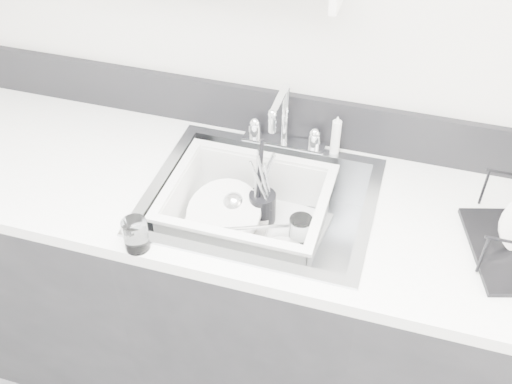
% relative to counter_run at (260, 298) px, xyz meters
% --- Properties ---
extents(room_shell, '(3.50, 3.00, 2.60)m').
position_rel_counter_run_xyz_m(room_shell, '(0.00, -0.80, 1.22)').
color(room_shell, silver).
rests_on(room_shell, ground).
extents(counter_run, '(3.20, 0.62, 0.92)m').
position_rel_counter_run_xyz_m(counter_run, '(0.00, 0.00, 0.00)').
color(counter_run, black).
rests_on(counter_run, ground).
extents(backsplash, '(3.20, 0.02, 0.16)m').
position_rel_counter_run_xyz_m(backsplash, '(0.00, 0.30, 0.54)').
color(backsplash, black).
rests_on(backsplash, counter_run).
extents(sink, '(0.64, 0.52, 0.20)m').
position_rel_counter_run_xyz_m(sink, '(0.00, 0.00, 0.37)').
color(sink, silver).
rests_on(sink, counter_run).
extents(faucet, '(0.26, 0.18, 0.23)m').
position_rel_counter_run_xyz_m(faucet, '(0.00, 0.25, 0.52)').
color(faucet, silver).
rests_on(faucet, counter_run).
extents(side_sprayer, '(0.03, 0.03, 0.14)m').
position_rel_counter_run_xyz_m(side_sprayer, '(0.16, 0.25, 0.53)').
color(side_sprayer, silver).
rests_on(side_sprayer, counter_run).
extents(wash_tub, '(0.51, 0.44, 0.18)m').
position_rel_counter_run_xyz_m(wash_tub, '(-0.04, 0.00, 0.38)').
color(wash_tub, silver).
rests_on(wash_tub, sink).
extents(plate_stack, '(0.28, 0.27, 0.11)m').
position_rel_counter_run_xyz_m(plate_stack, '(-0.11, -0.00, 0.34)').
color(plate_stack, white).
rests_on(plate_stack, wash_tub).
extents(utensil_cup, '(0.08, 0.08, 0.27)m').
position_rel_counter_run_xyz_m(utensil_cup, '(-0.01, 0.06, 0.37)').
color(utensil_cup, black).
rests_on(utensil_cup, wash_tub).
extents(ladle, '(0.25, 0.30, 0.08)m').
position_rel_counter_run_xyz_m(ladle, '(-0.06, -0.02, 0.35)').
color(ladle, silver).
rests_on(ladle, wash_tub).
extents(tumbler_in_tub, '(0.09, 0.09, 0.10)m').
position_rel_counter_run_xyz_m(tumbler_in_tub, '(0.12, -0.00, 0.36)').
color(tumbler_in_tub, white).
rests_on(tumbler_in_tub, wash_tub).
extents(tumbler_counter, '(0.08, 0.08, 0.09)m').
position_rel_counter_run_xyz_m(tumbler_counter, '(-0.25, -0.28, 0.51)').
color(tumbler_counter, white).
rests_on(tumbler_counter, counter_run).
extents(bowl_small, '(0.13, 0.13, 0.04)m').
position_rel_counter_run_xyz_m(bowl_small, '(0.09, -0.08, 0.33)').
color(bowl_small, white).
rests_on(bowl_small, wash_tub).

